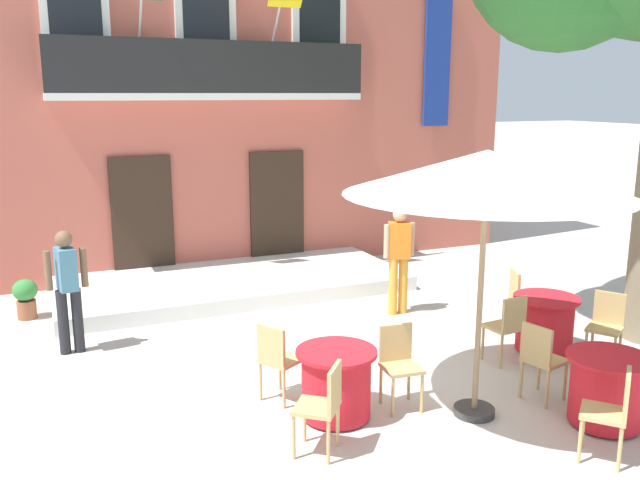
{
  "coord_description": "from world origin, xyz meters",
  "views": [
    {
      "loc": [
        -3.88,
        -7.27,
        3.39
      ],
      "look_at": [
        -0.11,
        1.46,
        1.3
      ],
      "focal_mm": 37.44,
      "sensor_mm": 36.0,
      "label": 1
    }
  ],
  "objects": [
    {
      "name": "ground_planter_left",
      "position": [
        -4.15,
        3.5,
        0.35
      ],
      "size": [
        0.37,
        0.37,
        0.62
      ],
      "color": "#995638",
      "rests_on": "ground"
    },
    {
      "name": "entrance_step_platform",
      "position": [
        -0.82,
        3.71,
        0.12
      ],
      "size": [
        5.96,
        2.58,
        0.25
      ],
      "primitive_type": "cube",
      "color": "silver",
      "rests_on": "ground"
    },
    {
      "name": "cafe_chair_front_1",
      "position": [
        -1.56,
        -0.7,
        0.53
      ],
      "size": [
        0.55,
        0.55,
        0.91
      ],
      "color": "tan",
      "rests_on": "ground"
    },
    {
      "name": "cafe_chair_middle_0",
      "position": [
        0.88,
        -3.11,
        0.53
      ],
      "size": [
        0.56,
        0.56,
        0.91
      ],
      "color": "tan",
      "rests_on": "ground"
    },
    {
      "name": "cafe_chair_near_tree_1",
      "position": [
        1.49,
        -0.84,
        0.53
      ],
      "size": [
        0.43,
        0.43,
        0.91
      ],
      "color": "tan",
      "rests_on": "ground"
    },
    {
      "name": "cafe_table_near_tree",
      "position": [
        2.23,
        -0.7,
        0.39
      ],
      "size": [
        0.86,
        0.86,
        0.76
      ],
      "color": "red",
      "rests_on": "ground"
    },
    {
      "name": "cafe_table_front",
      "position": [
        -1.12,
        -1.3,
        0.39
      ],
      "size": [
        0.86,
        0.86,
        0.76
      ],
      "color": "red",
      "rests_on": "ground"
    },
    {
      "name": "cafe_chair_near_tree_0",
      "position": [
        2.43,
        0.03,
        0.53
      ],
      "size": [
        0.52,
        0.52,
        0.91
      ],
      "color": "tan",
      "rests_on": "ground"
    },
    {
      "name": "pedestrian_near_entrance",
      "position": [
        1.22,
        1.46,
        0.96
      ],
      "size": [
        0.53,
        0.34,
        1.69
      ],
      "color": "gold",
      "rests_on": "ground"
    },
    {
      "name": "cafe_table_middle",
      "position": [
        1.4,
        -2.56,
        0.39
      ],
      "size": [
        0.86,
        0.86,
        0.76
      ],
      "color": "red",
      "rests_on": "ground"
    },
    {
      "name": "cafe_umbrella",
      "position": [
        0.28,
        -1.84,
        2.61
      ],
      "size": [
        2.9,
        2.9,
        2.85
      ],
      "color": "#997A56",
      "rests_on": "ground"
    },
    {
      "name": "cafe_chair_middle_2",
      "position": [
        1.14,
        -1.85,
        0.53
      ],
      "size": [
        0.48,
        0.48,
        0.91
      ],
      "color": "tan",
      "rests_on": "ground"
    },
    {
      "name": "cafe_chair_near_tree_2",
      "position": [
        2.69,
        -1.3,
        0.53
      ],
      "size": [
        0.55,
        0.55,
        0.91
      ],
      "color": "tan",
      "rests_on": "ground"
    },
    {
      "name": "cafe_chair_front_2",
      "position": [
        -1.54,
        -1.93,
        0.53
      ],
      "size": [
        0.56,
        0.56,
        0.91
      ],
      "color": "tan",
      "rests_on": "ground"
    },
    {
      "name": "cafe_chair_front_0",
      "position": [
        -0.36,
        -1.31,
        0.53
      ],
      "size": [
        0.44,
        0.44,
        0.91
      ],
      "color": "tan",
      "rests_on": "ground"
    },
    {
      "name": "building_facade",
      "position": [
        -0.82,
        6.99,
        3.75
      ],
      "size": [
        13.0,
        5.09,
        7.5
      ],
      "color": "#BC5B4C",
      "rests_on": "ground"
    },
    {
      "name": "ground_plane",
      "position": [
        0.0,
        0.0,
        0.0
      ],
      "size": [
        120.0,
        120.0,
        0.0
      ],
      "primitive_type": "plane",
      "color": "beige"
    },
    {
      "name": "pedestrian_mid_plaza",
      "position": [
        -3.59,
        1.76,
        0.94
      ],
      "size": [
        0.53,
        0.37,
        1.66
      ],
      "color": "#232328",
      "rests_on": "ground"
    }
  ]
}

